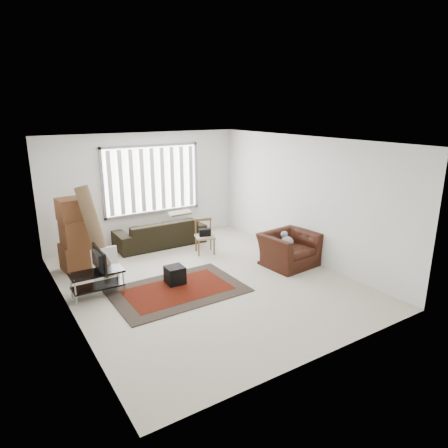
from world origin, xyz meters
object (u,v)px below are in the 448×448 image
at_px(sofa, 160,229).
at_px(tv_stand, 97,278).
at_px(armchair, 289,247).
at_px(moving_boxes, 76,237).
at_px(side_chair, 205,235).

bearing_deg(sofa, tv_stand, 44.27).
xyz_separation_m(tv_stand, armchair, (3.88, -0.72, 0.07)).
bearing_deg(moving_boxes, tv_stand, -90.03).
xyz_separation_m(sofa, side_chair, (0.65, -1.06, 0.02)).
relative_size(tv_stand, sofa, 0.43).
relative_size(tv_stand, moving_boxes, 0.61).
bearing_deg(moving_boxes, sofa, 13.59).
bearing_deg(armchair, side_chair, 120.12).
height_order(sofa, side_chair, sofa).
relative_size(sofa, side_chair, 2.78).
xyz_separation_m(sofa, armchair, (1.79, -2.69, -0.01)).
height_order(tv_stand, sofa, sofa).
bearing_deg(armchair, tv_stand, 164.60).
xyz_separation_m(moving_boxes, side_chair, (2.73, -0.56, -0.27)).
relative_size(sofa, armchair, 1.86).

